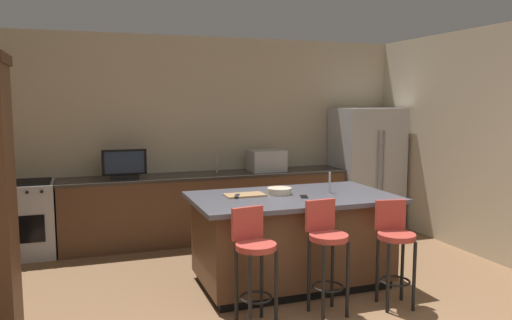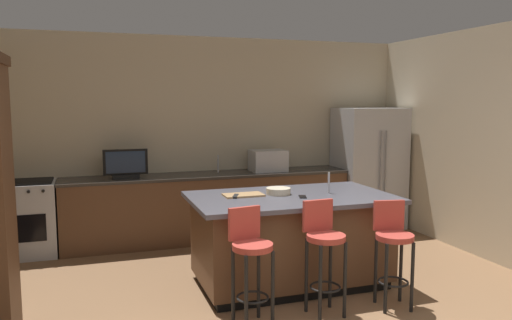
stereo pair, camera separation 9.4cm
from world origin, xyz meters
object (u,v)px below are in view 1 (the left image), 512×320
object	(u,v)px
refrigerator	(366,168)
kitchen_island	(292,239)
bar_stool_right	(395,244)
tv_monitor	(124,165)
bar_stool_left	(254,256)
range_oven	(24,219)
cell_phone	(304,197)
bar_stool_center	(327,246)
microwave	(267,161)
cutting_board	(245,195)
tv_remote	(237,196)
fruit_bowl	(279,191)

from	to	relation	value
refrigerator	kitchen_island	bearing A→B (deg)	-137.42
bar_stool_right	tv_monitor	bearing A→B (deg)	139.92
bar_stool_left	bar_stool_right	xyz separation A→B (m)	(1.35, -0.04, -0.02)
tv_monitor	range_oven	bearing A→B (deg)	177.55
refrigerator	cell_phone	xyz separation A→B (m)	(-1.92, -1.95, 0.04)
cell_phone	bar_stool_center	bearing A→B (deg)	-78.93
microwave	cell_phone	bearing A→B (deg)	-100.06
range_oven	bar_stool_center	size ratio (longest dim) A/B	0.91
bar_stool_left	cell_phone	bearing A→B (deg)	31.53
bar_stool_left	cutting_board	distance (m)	1.00
tv_monitor	cell_phone	distance (m)	2.51
bar_stool_center	kitchen_island	bearing A→B (deg)	85.59
tv_monitor	bar_stool_left	world-z (taller)	tv_monitor
bar_stool_center	refrigerator	bearing A→B (deg)	48.26
bar_stool_center	tv_remote	world-z (taller)	bar_stool_center
tv_monitor	bar_stool_center	xyz separation A→B (m)	(1.49, -2.61, -0.46)
tv_monitor	tv_remote	world-z (taller)	tv_monitor
bar_stool_center	fruit_bowl	world-z (taller)	bar_stool_center
refrigerator	tv_remote	distance (m)	3.09
kitchen_island	tv_remote	size ratio (longest dim) A/B	11.96
bar_stool_left	fruit_bowl	world-z (taller)	same
range_oven	refrigerator	bearing A→B (deg)	-0.75
refrigerator	microwave	world-z (taller)	refrigerator
range_oven	cell_phone	distance (m)	3.44
tv_monitor	cutting_board	bearing A→B (deg)	-58.88
kitchen_island	bar_stool_center	world-z (taller)	bar_stool_center
kitchen_island	cell_phone	xyz separation A→B (m)	(0.08, -0.11, 0.46)
microwave	fruit_bowl	distance (m)	1.87
kitchen_island	cutting_board	world-z (taller)	cutting_board
range_oven	fruit_bowl	size ratio (longest dim) A/B	3.66
refrigerator	range_oven	size ratio (longest dim) A/B	1.92
fruit_bowl	microwave	bearing A→B (deg)	73.48
range_oven	bar_stool_left	xyz separation A→B (m)	(2.00, -2.67, 0.14)
bar_stool_right	microwave	bearing A→B (deg)	105.75
microwave	fruit_bowl	xyz separation A→B (m)	(-0.53, -1.79, -0.09)
kitchen_island	fruit_bowl	xyz separation A→B (m)	(-0.10, 0.10, 0.48)
refrigerator	range_oven	xyz separation A→B (m)	(-4.68, 0.06, -0.43)
kitchen_island	fruit_bowl	bearing A→B (deg)	133.12
bar_stool_right	cutting_board	world-z (taller)	bar_stool_right
tv_monitor	bar_stool_center	bearing A→B (deg)	-60.24
refrigerator	cutting_board	distance (m)	2.99
bar_stool_left	tv_remote	distance (m)	0.94
bar_stool_right	tv_remote	size ratio (longest dim) A/B	5.68
fruit_bowl	tv_remote	size ratio (longest dim) A/B	1.47
tv_monitor	microwave	bearing A→B (deg)	1.54
refrigerator	bar_stool_right	bearing A→B (deg)	-116.58
refrigerator	tv_monitor	world-z (taller)	refrigerator
microwave	cutting_board	bearing A→B (deg)	-117.02
cell_phone	tv_remote	world-z (taller)	tv_remote
fruit_bowl	cutting_board	xyz separation A→B (m)	(-0.37, 0.03, -0.02)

